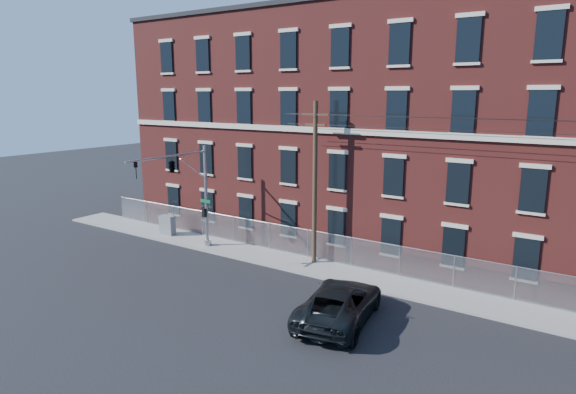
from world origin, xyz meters
The scene contains 8 objects.
ground centered at (0.00, 0.00, 0.00)m, with size 140.00×140.00×0.00m, color black.
sidewalk centered at (12.00, 5.00, 0.06)m, with size 65.00×3.00×0.12m, color #989590.
mill_building centered at (12.00, 13.93, 8.15)m, with size 55.30×14.32×16.30m.
chain_link_fence centered at (12.00, 6.30, 1.06)m, with size 59.06×0.06×1.85m.
traffic_signal_mast centered at (-6.00, 2.18, 5.39)m, with size 0.90×6.75×7.00m.
utility_pole_near centered at (2.00, 5.60, 5.34)m, with size 1.80×0.28×10.00m.
pickup_truck centered at (7.02, -0.53, 0.88)m, with size 2.93×6.35×1.76m, color black.
utility_cabinet centered at (-10.39, 4.84, 0.84)m, with size 1.16×0.58×1.44m, color slate.
Camera 1 is at (16.95, -19.82, 10.50)m, focal length 30.61 mm.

